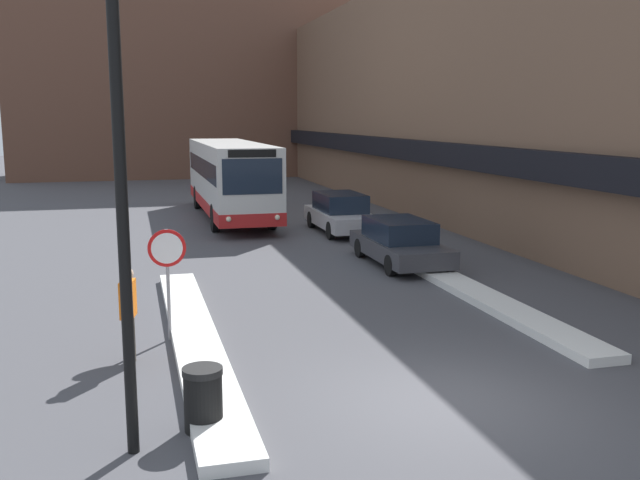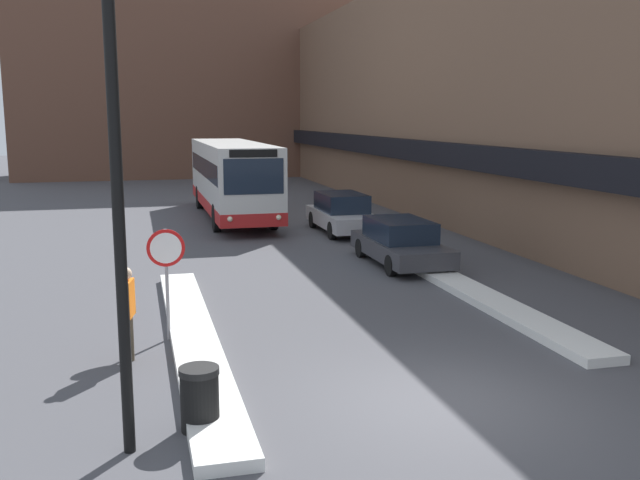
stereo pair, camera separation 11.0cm
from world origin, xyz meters
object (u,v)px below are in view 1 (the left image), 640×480
stop_sign (167,260)px  trash_bin (203,399)px  pedestrian (128,306)px  parked_car_front (400,242)px  city_bus (230,177)px  parked_car_middle (341,213)px  street_lamp (140,128)px

stop_sign → trash_bin: 4.62m
trash_bin → stop_sign: bearing=93.0°
pedestrian → stop_sign: bearing=-19.9°
parked_car_front → stop_sign: size_ratio=2.00×
parked_car_front → city_bus: bearing=107.5°
parked_car_middle → trash_bin: bearing=-112.8°
city_bus → street_lamp: size_ratio=1.72×
parked_car_middle → street_lamp: size_ratio=0.66×
parked_car_middle → trash_bin: parked_car_middle is taller
pedestrian → trash_bin: bearing=-150.6°
parked_car_front → street_lamp: street_lamp is taller
pedestrian → street_lamp: bearing=-163.9°
stop_sign → trash_bin: (0.24, -4.46, -1.18)m
parked_car_middle → pedestrian: bearing=-120.8°
parked_car_middle → pedestrian: (-8.06, -13.54, 0.32)m
trash_bin → street_lamp: bearing=-148.8°
city_bus → trash_bin: 22.14m
parked_car_front → trash_bin: size_ratio=4.81×
parked_car_front → pedestrian: size_ratio=2.51×
street_lamp → trash_bin: (0.74, 0.45, -3.88)m
street_lamp → parked_car_front: bearing=54.2°
city_bus → street_lamp: bearing=-100.5°
stop_sign → city_bus: bearing=78.2°
stop_sign → street_lamp: (-0.50, -4.91, 2.70)m
parked_car_front → street_lamp: (-7.77, -10.79, 3.66)m
city_bus → street_lamp: (-4.14, -22.28, 2.53)m
trash_bin → parked_car_front: bearing=55.8°
city_bus → pedestrian: 19.18m
city_bus → parked_car_middle: 6.36m
city_bus → parked_car_front: size_ratio=2.68×
parked_car_middle → street_lamp: (-7.77, -17.17, 3.59)m
parked_car_middle → stop_sign: (-7.27, -12.26, 0.89)m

